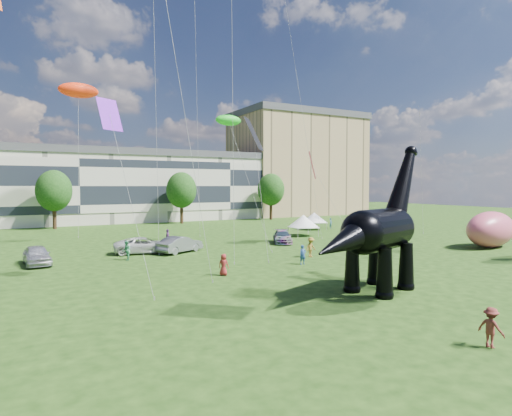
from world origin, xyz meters
name	(u,v)px	position (x,y,z in m)	size (l,w,h in m)	color
ground	(351,303)	(0.00, 0.00, 0.00)	(220.00, 220.00, 0.00)	#16330C
terrace_row	(76,189)	(-8.00, 62.00, 6.00)	(78.00, 11.00, 12.00)	beige
apartment_block	(297,167)	(40.00, 65.00, 11.00)	(28.00, 18.00, 22.00)	tan
tree_mid_left	(54,187)	(-12.00, 53.00, 6.29)	(5.20, 5.20, 9.44)	#382314
tree_mid_right	(181,187)	(8.00, 53.00, 6.29)	(5.20, 5.20, 9.44)	#382314
tree_far_right	(271,187)	(26.00, 53.00, 6.29)	(5.20, 5.20, 9.44)	#382314
dinosaur_sculpture	(376,233)	(2.98, 1.23, 3.65)	(11.71, 5.38, 9.67)	black
car_silver	(37,255)	(-15.17, 21.28, 0.81)	(1.92, 4.77, 1.63)	silver
car_grey	(180,244)	(-2.66, 21.90, 0.81)	(1.72, 4.93, 1.62)	gray
car_white	(144,245)	(-5.88, 23.10, 0.78)	(2.60, 5.64, 1.57)	silver
car_dark	(282,237)	(9.86, 23.02, 0.71)	(1.98, 4.87, 1.41)	#595960
gazebo_near	(303,221)	(15.98, 27.69, 1.94)	(4.51, 4.51, 2.76)	white
gazebo_far	(314,218)	(22.06, 33.61, 1.80)	(4.10, 4.10, 2.56)	white
inflatable_pink	(491,229)	(27.54, 9.62, 1.92)	(7.67, 3.83, 3.83)	#CD4F6A
visitors	(207,254)	(-2.72, 14.70, 0.86)	(57.71, 42.51, 1.83)	#3A925F
kites	(301,57)	(6.58, 14.77, 18.34)	(54.15, 59.04, 30.38)	#D7430E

